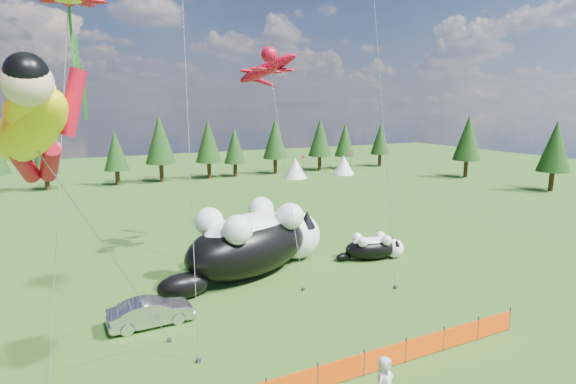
% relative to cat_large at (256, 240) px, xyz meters
% --- Properties ---
extents(ground, '(160.00, 160.00, 0.00)m').
position_rel_cat_large_xyz_m(ground, '(-3.43, -8.80, -2.03)').
color(ground, '#103209').
rests_on(ground, ground).
extents(tree_line, '(90.00, 4.00, 8.00)m').
position_rel_cat_large_xyz_m(tree_line, '(-3.43, 36.20, 1.97)').
color(tree_line, black).
rests_on(tree_line, ground).
extents(festival_tents, '(50.00, 3.20, 2.80)m').
position_rel_cat_large_xyz_m(festival_tents, '(7.57, 31.20, -0.63)').
color(festival_tents, white).
rests_on(festival_tents, ground).
extents(cat_large, '(11.41, 6.99, 4.27)m').
position_rel_cat_large_xyz_m(cat_large, '(0.00, 0.00, 0.00)').
color(cat_large, black).
rests_on(cat_large, ground).
extents(cat_small, '(4.67, 2.49, 1.71)m').
position_rel_cat_large_xyz_m(cat_small, '(7.93, -1.20, -1.22)').
color(cat_small, black).
rests_on(cat_small, ground).
extents(car, '(3.89, 1.46, 1.27)m').
position_rel_cat_large_xyz_m(car, '(-6.93, -4.14, -1.40)').
color(car, '#B5B5BA').
rests_on(car, ground).
extents(spectator_e, '(1.05, 0.92, 1.82)m').
position_rel_cat_large_xyz_m(spectator_e, '(-0.86, -13.52, -1.12)').
color(spectator_e, beige).
rests_on(spectator_e, ground).
extents(superhero_kite, '(6.80, 7.84, 12.40)m').
position_rel_cat_large_xyz_m(superhero_kite, '(-10.57, -11.05, 7.46)').
color(superhero_kite, yellow).
rests_on(superhero_kite, ground).
extents(gecko_kite, '(6.46, 11.20, 14.68)m').
position_rel_cat_large_xyz_m(gecko_kite, '(2.47, 3.76, 10.41)').
color(gecko_kite, '#BA0921').
rests_on(gecko_kite, ground).
extents(flower_kite, '(3.33, 5.54, 14.26)m').
position_rel_cat_large_xyz_m(flower_kite, '(-9.32, -5.91, 11.53)').
color(flower_kite, '#BA0921').
rests_on(flower_kite, ground).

